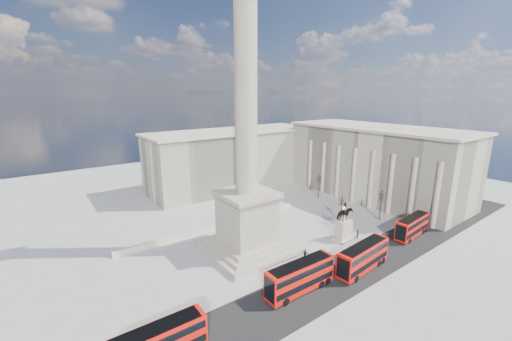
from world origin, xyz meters
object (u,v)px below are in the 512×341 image
object	(u,v)px
red_bus_b	(301,276)
red_bus_c	(363,257)
nelsons_column	(246,180)
pedestrian_walking	(358,233)
red_bus_d	(412,226)
equestrian_statue	(344,227)
pedestrian_standing	(357,234)
victorian_lamp	(343,221)
pedestrian_crossing	(305,254)

from	to	relation	value
red_bus_b	red_bus_c	size ratio (longest dim) A/B	1.00
nelsons_column	pedestrian_walking	bearing A→B (deg)	-23.10
red_bus_c	red_bus_d	bearing A→B (deg)	0.79
red_bus_b	pedestrian_walking	size ratio (longest dim) A/B	6.80
pedestrian_walking	equestrian_statue	bearing A→B (deg)	136.76
equestrian_statue	pedestrian_standing	size ratio (longest dim) A/B	4.94
red_bus_b	red_bus_d	world-z (taller)	red_bus_b
red_bus_c	equestrian_statue	xyz separation A→B (m)	(5.97, 8.54, 0.31)
red_bus_c	equestrian_statue	bearing A→B (deg)	50.53
red_bus_c	pedestrian_standing	world-z (taller)	red_bus_c
pedestrian_walking	victorian_lamp	bearing A→B (deg)	146.79
red_bus_c	red_bus_d	xyz separation A→B (m)	(18.00, 1.68, -0.19)
red_bus_c	equestrian_statue	world-z (taller)	equestrian_statue
red_bus_c	pedestrian_crossing	bearing A→B (deg)	118.29
pedestrian_walking	red_bus_b	bearing A→B (deg)	168.44
equestrian_statue	nelsons_column	bearing A→B (deg)	155.66
red_bus_d	pedestrian_walking	size ratio (longest dim) A/B	6.24
equestrian_statue	pedestrian_crossing	world-z (taller)	equestrian_statue
pedestrian_standing	red_bus_b	bearing A→B (deg)	-12.12
pedestrian_standing	pedestrian_walking	bearing A→B (deg)	164.61
equestrian_statue	pedestrian_standing	world-z (taller)	equestrian_statue
red_bus_b	equestrian_statue	bearing A→B (deg)	21.72
pedestrian_crossing	red_bus_c	bearing A→B (deg)	-161.55
red_bus_d	pedestrian_crossing	xyz separation A→B (m)	(-22.93, 5.96, -1.14)
red_bus_d	equestrian_statue	xyz separation A→B (m)	(-12.04, 6.87, 0.50)
victorian_lamp	equestrian_statue	bearing A→B (deg)	26.89
nelsons_column	equestrian_statue	world-z (taller)	nelsons_column
red_bus_c	pedestrian_walking	xyz separation A→B (m)	(9.26, 7.58, -1.49)
nelsons_column	pedestrian_walking	xyz separation A→B (m)	(20.07, -8.56, -12.11)
red_bus_c	pedestrian_walking	bearing A→B (deg)	34.77
pedestrian_walking	pedestrian_standing	world-z (taller)	pedestrian_walking
red_bus_d	pedestrian_standing	world-z (taller)	red_bus_d
equestrian_statue	red_bus_b	bearing A→B (deg)	-159.23
red_bus_c	pedestrian_crossing	world-z (taller)	red_bus_c
red_bus_b	pedestrian_crossing	bearing A→B (deg)	41.64
red_bus_c	pedestrian_walking	world-z (taller)	red_bus_c
victorian_lamp	pedestrian_crossing	distance (m)	10.44
red_bus_d	nelsons_column	bearing A→B (deg)	148.83
red_bus_d	equestrian_statue	size ratio (longest dim) A/B	1.32
pedestrian_walking	red_bus_d	bearing A→B (deg)	-60.83
nelsons_column	pedestrian_walking	world-z (taller)	nelsons_column
victorian_lamp	pedestrian_walking	bearing A→B (deg)	-6.37
red_bus_b	pedestrian_standing	distance (m)	21.35
equestrian_statue	pedestrian_crossing	xyz separation A→B (m)	(-10.90, -0.91, -1.64)
pedestrian_walking	pedestrian_crossing	world-z (taller)	pedestrian_crossing
red_bus_b	equestrian_statue	size ratio (longest dim) A/B	1.44
nelsons_column	equestrian_statue	size ratio (longest dim) A/B	6.58
pedestrian_crossing	pedestrian_walking	bearing A→B (deg)	-104.63
victorian_lamp	pedestrian_crossing	bearing A→B (deg)	-177.61
red_bus_d	red_bus_b	bearing A→B (deg)	175.11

